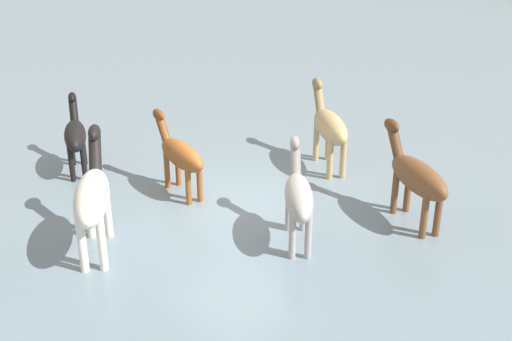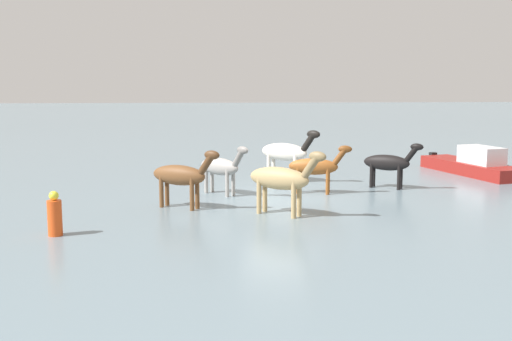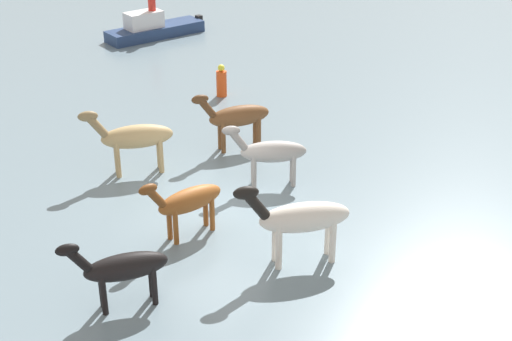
{
  "view_description": "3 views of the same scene",
  "coord_description": "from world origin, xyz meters",
  "px_view_note": "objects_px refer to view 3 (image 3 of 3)",
  "views": [
    {
      "loc": [
        8.14,
        -8.35,
        5.78
      ],
      "look_at": [
        0.95,
        -0.44,
        1.2
      ],
      "focal_mm": 42.66,
      "sensor_mm": 36.0,
      "label": 1
    },
    {
      "loc": [
        2.04,
        20.4,
        3.9
      ],
      "look_at": [
        0.8,
        0.35,
        0.93
      ],
      "focal_mm": 43.46,
      "sensor_mm": 36.0,
      "label": 2
    },
    {
      "loc": [
        -11.85,
        -10.73,
        9.13
      ],
      "look_at": [
        0.95,
        -0.66,
        0.9
      ],
      "focal_mm": 51.21,
      "sensor_mm": 36.0,
      "label": 3
    }
  ],
  "objects_px": {
    "horse_rear_stallion": "(300,218)",
    "horse_dark_mare": "(122,268)",
    "buoy_channel_marker": "(222,82)",
    "horse_gray_outer": "(187,201)",
    "horse_mid_herd": "(134,137)",
    "horse_dun_straggler": "(270,152)",
    "boat_skiff_near": "(153,30)",
    "horse_chestnut_trailing": "(237,117)"
  },
  "relations": [
    {
      "from": "horse_dun_straggler",
      "to": "horse_dark_mare",
      "type": "bearing_deg",
      "value": 55.3
    },
    {
      "from": "horse_rear_stallion",
      "to": "horse_dark_mare",
      "type": "bearing_deg",
      "value": 11.55
    },
    {
      "from": "horse_gray_outer",
      "to": "boat_skiff_near",
      "type": "xyz_separation_m",
      "value": [
        11.03,
        12.33,
        -0.62
      ]
    },
    {
      "from": "horse_chestnut_trailing",
      "to": "boat_skiff_near",
      "type": "bearing_deg",
      "value": -92.92
    },
    {
      "from": "horse_gray_outer",
      "to": "buoy_channel_marker",
      "type": "relative_size",
      "value": 1.9
    },
    {
      "from": "horse_gray_outer",
      "to": "horse_mid_herd",
      "type": "bearing_deg",
      "value": -100.26
    },
    {
      "from": "horse_mid_herd",
      "to": "horse_gray_outer",
      "type": "bearing_deg",
      "value": 102.87
    },
    {
      "from": "horse_dun_straggler",
      "to": "horse_dark_mare",
      "type": "distance_m",
      "value": 6.07
    },
    {
      "from": "horse_dun_straggler",
      "to": "horse_mid_herd",
      "type": "bearing_deg",
      "value": -15.72
    },
    {
      "from": "horse_dark_mare",
      "to": "buoy_channel_marker",
      "type": "height_order",
      "value": "horse_dark_mare"
    },
    {
      "from": "horse_mid_herd",
      "to": "buoy_channel_marker",
      "type": "relative_size",
      "value": 1.94
    },
    {
      "from": "horse_mid_herd",
      "to": "buoy_channel_marker",
      "type": "height_order",
      "value": "horse_mid_herd"
    },
    {
      "from": "horse_rear_stallion",
      "to": "boat_skiff_near",
      "type": "xyz_separation_m",
      "value": [
        10.32,
        15.01,
        -0.8
      ]
    },
    {
      "from": "horse_mid_herd",
      "to": "horse_gray_outer",
      "type": "relative_size",
      "value": 1.02
    },
    {
      "from": "horse_gray_outer",
      "to": "horse_dark_mare",
      "type": "xyz_separation_m",
      "value": [
        -2.78,
        -0.84,
        -0.0
      ]
    },
    {
      "from": "horse_mid_herd",
      "to": "horse_rear_stallion",
      "type": "relative_size",
      "value": 0.98
    },
    {
      "from": "horse_dark_mare",
      "to": "boat_skiff_near",
      "type": "distance_m",
      "value": 19.09
    },
    {
      "from": "horse_chestnut_trailing",
      "to": "horse_rear_stallion",
      "type": "bearing_deg",
      "value": 82.66
    },
    {
      "from": "boat_skiff_near",
      "to": "horse_dun_straggler",
      "type": "bearing_deg",
      "value": 72.17
    },
    {
      "from": "horse_gray_outer",
      "to": "horse_dark_mare",
      "type": "bearing_deg",
      "value": 30.73
    },
    {
      "from": "horse_chestnut_trailing",
      "to": "buoy_channel_marker",
      "type": "xyz_separation_m",
      "value": [
        2.99,
        3.15,
        -0.5
      ]
    },
    {
      "from": "horse_rear_stallion",
      "to": "horse_chestnut_trailing",
      "type": "distance_m",
      "value": 6.15
    },
    {
      "from": "horse_dark_mare",
      "to": "horse_rear_stallion",
      "type": "bearing_deg",
      "value": -175.32
    },
    {
      "from": "horse_mid_herd",
      "to": "horse_dun_straggler",
      "type": "distance_m",
      "value": 3.74
    },
    {
      "from": "horse_rear_stallion",
      "to": "horse_mid_herd",
      "type": "bearing_deg",
      "value": -58.19
    },
    {
      "from": "boat_skiff_near",
      "to": "buoy_channel_marker",
      "type": "bearing_deg",
      "value": 77.33
    },
    {
      "from": "horse_dark_mare",
      "to": "buoy_channel_marker",
      "type": "relative_size",
      "value": 1.75
    },
    {
      "from": "horse_rear_stallion",
      "to": "horse_dark_mare",
      "type": "height_order",
      "value": "horse_rear_stallion"
    },
    {
      "from": "horse_dark_mare",
      "to": "boat_skiff_near",
      "type": "height_order",
      "value": "horse_dark_mare"
    },
    {
      "from": "boat_skiff_near",
      "to": "buoy_channel_marker",
      "type": "xyz_separation_m",
      "value": [
        -3.59,
        -6.98,
        0.2
      ]
    },
    {
      "from": "horse_mid_herd",
      "to": "horse_chestnut_trailing",
      "type": "distance_m",
      "value": 3.16
    },
    {
      "from": "horse_dun_straggler",
      "to": "boat_skiff_near",
      "type": "xyz_separation_m",
      "value": [
        7.8,
        12.28,
        -0.65
      ]
    },
    {
      "from": "horse_gray_outer",
      "to": "horse_chestnut_trailing",
      "type": "xyz_separation_m",
      "value": [
        4.45,
        2.2,
        0.08
      ]
    },
    {
      "from": "horse_dun_straggler",
      "to": "horse_gray_outer",
      "type": "distance_m",
      "value": 3.23
    },
    {
      "from": "horse_dun_straggler",
      "to": "horse_rear_stallion",
      "type": "xyz_separation_m",
      "value": [
        -2.52,
        -2.72,
        0.16
      ]
    },
    {
      "from": "horse_rear_stallion",
      "to": "horse_chestnut_trailing",
      "type": "bearing_deg",
      "value": -88.08
    },
    {
      "from": "horse_dun_straggler",
      "to": "horse_rear_stallion",
      "type": "bearing_deg",
      "value": 94.17
    },
    {
      "from": "horse_gray_outer",
      "to": "horse_rear_stallion",
      "type": "bearing_deg",
      "value": 118.88
    },
    {
      "from": "horse_mid_herd",
      "to": "buoy_channel_marker",
      "type": "xyz_separation_m",
      "value": [
        5.92,
        1.98,
        -0.56
      ]
    },
    {
      "from": "horse_rear_stallion",
      "to": "horse_gray_outer",
      "type": "height_order",
      "value": "horse_rear_stallion"
    },
    {
      "from": "horse_dark_mare",
      "to": "horse_mid_herd",
      "type": "bearing_deg",
      "value": -103.08
    },
    {
      "from": "horse_dark_mare",
      "to": "horse_chestnut_trailing",
      "type": "bearing_deg",
      "value": -124.69
    }
  ]
}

